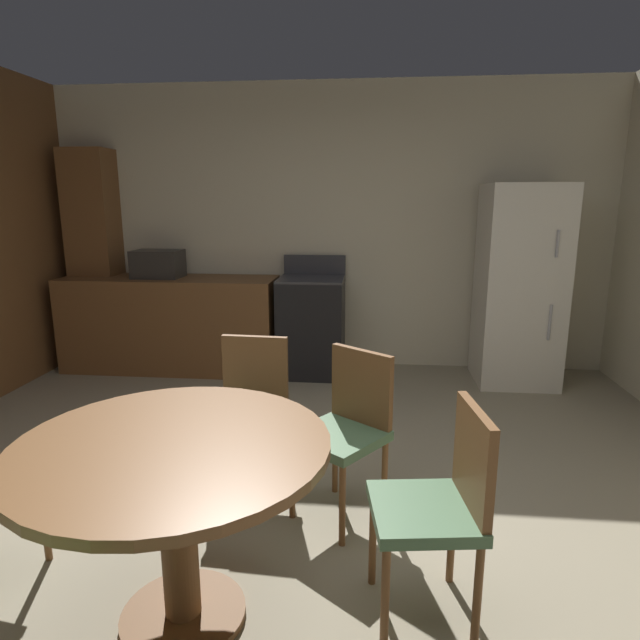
# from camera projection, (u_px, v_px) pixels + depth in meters

# --- Properties ---
(ground_plane) EXTENTS (14.00, 14.00, 0.00)m
(ground_plane) POSITION_uv_depth(u_px,v_px,m) (270.00, 564.00, 2.42)
(ground_plane) COLOR gray
(wall_back) EXTENTS (5.64, 0.12, 2.70)m
(wall_back) POSITION_uv_depth(u_px,v_px,m) (329.00, 228.00, 5.19)
(wall_back) COLOR beige
(wall_back) RESTS_ON ground
(kitchen_counter) EXTENTS (2.04, 0.60, 0.90)m
(kitchen_counter) POSITION_uv_depth(u_px,v_px,m) (171.00, 324.00, 5.15)
(kitchen_counter) COLOR brown
(kitchen_counter) RESTS_ON ground
(pantry_column) EXTENTS (0.44, 0.36, 2.10)m
(pantry_column) POSITION_uv_depth(u_px,v_px,m) (96.00, 259.00, 5.26)
(pantry_column) COLOR brown
(pantry_column) RESTS_ON ground
(oven_range) EXTENTS (0.60, 0.60, 1.10)m
(oven_range) POSITION_uv_depth(u_px,v_px,m) (312.00, 325.00, 5.01)
(oven_range) COLOR black
(oven_range) RESTS_ON ground
(refrigerator) EXTENTS (0.68, 0.68, 1.76)m
(refrigerator) POSITION_uv_depth(u_px,v_px,m) (519.00, 286.00, 4.69)
(refrigerator) COLOR silver
(refrigerator) RESTS_ON ground
(microwave) EXTENTS (0.44, 0.32, 0.26)m
(microwave) POSITION_uv_depth(u_px,v_px,m) (158.00, 264.00, 5.03)
(microwave) COLOR #2D2B28
(microwave) RESTS_ON kitchen_counter
(dining_table) EXTENTS (1.17, 1.17, 0.76)m
(dining_table) POSITION_uv_depth(u_px,v_px,m) (175.00, 481.00, 1.98)
(dining_table) COLOR brown
(dining_table) RESTS_ON ground
(chair_northeast) EXTENTS (0.56, 0.56, 0.87)m
(chair_northeast) POSITION_uv_depth(u_px,v_px,m) (347.00, 423.00, 2.73)
(chair_northeast) COLOR brown
(chair_northeast) RESTS_ON ground
(chair_east) EXTENTS (0.45, 0.45, 0.87)m
(chair_east) POSITION_uv_depth(u_px,v_px,m) (442.00, 499.00, 2.04)
(chair_east) COLOR brown
(chair_east) RESTS_ON ground
(chair_north) EXTENTS (0.42, 0.42, 0.87)m
(chair_north) POSITION_uv_depth(u_px,v_px,m) (251.00, 405.00, 2.98)
(chair_north) COLOR brown
(chair_north) RESTS_ON ground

